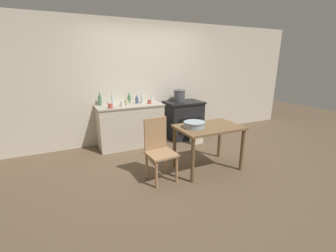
# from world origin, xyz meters

# --- Properties ---
(ground_plane) EXTENTS (14.00, 14.00, 0.00)m
(ground_plane) POSITION_xyz_m (0.00, 0.00, 0.00)
(ground_plane) COLOR brown
(wall_back) EXTENTS (8.00, 0.07, 2.55)m
(wall_back) POSITION_xyz_m (0.00, 1.58, 1.27)
(wall_back) COLOR beige
(wall_back) RESTS_ON ground_plane
(counter_cabinet) EXTENTS (1.34, 0.61, 0.88)m
(counter_cabinet) POSITION_xyz_m (-0.50, 1.26, 0.44)
(counter_cabinet) COLOR beige
(counter_cabinet) RESTS_ON ground_plane
(stove) EXTENTS (0.82, 0.63, 0.85)m
(stove) POSITION_xyz_m (0.76, 1.26, 0.42)
(stove) COLOR black
(stove) RESTS_ON ground_plane
(work_table) EXTENTS (1.02, 0.68, 0.73)m
(work_table) POSITION_xyz_m (0.35, -0.32, 0.62)
(work_table) COLOR brown
(work_table) RESTS_ON ground_plane
(chair) EXTENTS (0.43, 0.43, 0.93)m
(chair) POSITION_xyz_m (-0.50, -0.28, 0.49)
(chair) COLOR #A87F56
(chair) RESTS_ON ground_plane
(flour_sack) EXTENTS (0.24, 0.17, 0.36)m
(flour_sack) POSITION_xyz_m (0.83, 0.77, 0.18)
(flour_sack) COLOR beige
(flour_sack) RESTS_ON ground_plane
(stock_pot) EXTENTS (0.26, 0.26, 0.28)m
(stock_pot) POSITION_xyz_m (0.68, 1.31, 0.98)
(stock_pot) COLOR #4C4C51
(stock_pot) RESTS_ON stove
(mixing_bowl_large) EXTENTS (0.34, 0.34, 0.09)m
(mixing_bowl_large) POSITION_xyz_m (0.10, -0.28, 0.78)
(mixing_bowl_large) COLOR #93A8B2
(mixing_bowl_large) RESTS_ON work_table
(bottle_far_left) EXTENTS (0.07, 0.07, 0.26)m
(bottle_far_left) POSITION_xyz_m (-1.05, 1.44, 0.97)
(bottle_far_left) COLOR #517F5B
(bottle_far_left) RESTS_ON counter_cabinet
(bottle_left) EXTENTS (0.06, 0.06, 0.17)m
(bottle_left) POSITION_xyz_m (0.05, 1.43, 0.94)
(bottle_left) COLOR silver
(bottle_left) RESTS_ON counter_cabinet
(bottle_mid_left) EXTENTS (0.07, 0.07, 0.22)m
(bottle_mid_left) POSITION_xyz_m (-0.20, 1.33, 0.96)
(bottle_mid_left) COLOR silver
(bottle_mid_left) RESTS_ON counter_cabinet
(bottle_center_left) EXTENTS (0.07, 0.07, 0.21)m
(bottle_center_left) POSITION_xyz_m (-0.45, 1.45, 0.96)
(bottle_center_left) COLOR #517F5B
(bottle_center_left) RESTS_ON counter_cabinet
(bottle_center) EXTENTS (0.07, 0.07, 0.16)m
(bottle_center) POSITION_xyz_m (-0.31, 1.35, 0.94)
(bottle_center) COLOR #3D5675
(bottle_center) RESTS_ON counter_cabinet
(bottle_center_right) EXTENTS (0.06, 0.06, 0.28)m
(bottle_center_right) POSITION_xyz_m (-0.80, 1.39, 0.99)
(bottle_center_right) COLOR silver
(bottle_center_right) RESTS_ON counter_cabinet
(cup_mid_right) EXTENTS (0.09, 0.09, 0.09)m
(cup_mid_right) POSITION_xyz_m (-0.92, 1.07, 0.92)
(cup_mid_right) COLOR #B74C42
(cup_mid_right) RESTS_ON counter_cabinet
(cup_right) EXTENTS (0.08, 0.08, 0.10)m
(cup_right) POSITION_xyz_m (-0.67, 1.16, 0.93)
(cup_right) COLOR silver
(cup_right) RESTS_ON counter_cabinet
(cup_far_right) EXTENTS (0.08, 0.08, 0.08)m
(cup_far_right) POSITION_xyz_m (-0.09, 1.19, 0.92)
(cup_far_right) COLOR #B74C42
(cup_far_right) RESTS_ON counter_cabinet
(cup_end_right) EXTENTS (0.07, 0.07, 0.08)m
(cup_end_right) POSITION_xyz_m (-0.56, 1.21, 0.92)
(cup_end_right) COLOR beige
(cup_end_right) RESTS_ON counter_cabinet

